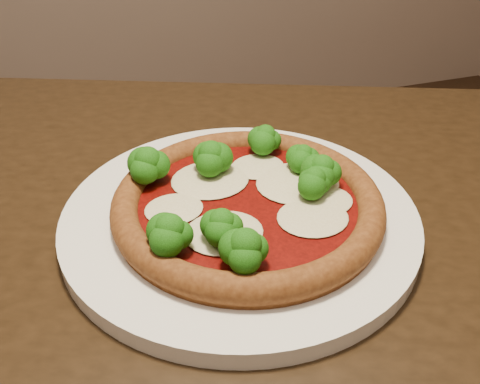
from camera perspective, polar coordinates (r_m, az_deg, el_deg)
name	(u,v)px	position (r m, az deg, el deg)	size (l,w,h in m)	color
dining_table	(205,322)	(0.58, -3.75, -13.69)	(1.44, 1.21, 0.75)	black
plate	(240,217)	(0.54, 0.00, -2.71)	(0.36, 0.36, 0.02)	white
pizza	(246,200)	(0.52, 0.67, -0.87)	(0.27, 0.27, 0.06)	brown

